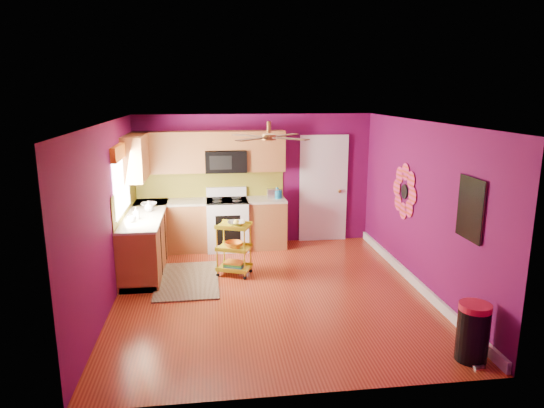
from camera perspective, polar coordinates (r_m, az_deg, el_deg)
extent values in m
plane|color=maroon|center=(7.31, -0.14, -10.36)|extent=(5.00, 5.00, 0.00)
cube|color=#5F0A46|center=(9.34, -2.06, 2.86)|extent=(4.50, 0.04, 2.50)
cube|color=#5F0A46|center=(4.55, 3.84, -8.37)|extent=(4.50, 0.04, 2.50)
cube|color=#5F0A46|center=(7.00, -18.74, -1.34)|extent=(0.04, 5.00, 2.50)
cube|color=#5F0A46|center=(7.52, 17.12, -0.25)|extent=(0.04, 5.00, 2.50)
cube|color=silver|center=(6.72, -0.15, 9.59)|extent=(4.50, 5.00, 0.04)
cube|color=white|center=(7.85, 16.34, -8.66)|extent=(0.05, 4.90, 0.14)
cube|color=brown|center=(8.45, -14.60, -4.27)|extent=(0.60, 2.30, 0.90)
cube|color=brown|center=(9.19, -7.14, -2.53)|extent=(2.80, 0.60, 0.90)
cube|color=beige|center=(8.32, -14.79, -1.18)|extent=(0.63, 2.30, 0.04)
cube|color=beige|center=(9.07, -7.22, 0.33)|extent=(2.80, 0.63, 0.04)
cube|color=black|center=(8.57, -14.45, -6.82)|extent=(0.54, 2.30, 0.10)
cube|color=black|center=(9.30, -7.07, -4.90)|extent=(2.80, 0.54, 0.10)
cube|color=white|center=(9.16, -5.26, -2.46)|extent=(0.76, 0.66, 0.92)
cube|color=black|center=(9.05, -5.32, 0.38)|extent=(0.76, 0.62, 0.03)
cube|color=white|center=(9.30, -5.40, 1.45)|extent=(0.76, 0.06, 0.18)
cube|color=black|center=(8.85, -5.18, -3.08)|extent=(0.45, 0.02, 0.55)
cube|color=brown|center=(9.08, -12.09, 5.96)|extent=(1.32, 0.33, 0.75)
cube|color=brown|center=(9.11, -0.80, 6.27)|extent=(0.72, 0.33, 0.75)
cube|color=brown|center=(9.03, -5.51, 7.46)|extent=(0.76, 0.33, 0.34)
cube|color=brown|center=(8.66, -15.62, 5.43)|extent=(0.33, 1.30, 0.75)
cube|color=black|center=(9.05, -5.45, 5.04)|extent=(0.76, 0.38, 0.40)
cube|color=#646616|center=(9.30, -7.28, 2.38)|extent=(2.80, 0.01, 0.51)
cube|color=#646616|center=(8.30, -16.88, 0.61)|extent=(0.01, 2.30, 0.51)
cube|color=white|center=(7.94, -17.32, 2.64)|extent=(0.03, 1.20, 1.00)
cube|color=orange|center=(7.87, -17.34, 6.02)|extent=(0.08, 1.35, 0.22)
cube|color=white|center=(9.57, 6.04, 1.68)|extent=(0.85, 0.04, 2.05)
cube|color=white|center=(9.55, 6.06, 1.66)|extent=(0.95, 0.02, 2.15)
sphere|color=#BF8C3F|center=(9.60, 7.97, 1.51)|extent=(0.07, 0.07, 0.07)
cylinder|color=black|center=(8.03, 15.30, 1.42)|extent=(0.01, 0.24, 0.24)
cube|color=teal|center=(6.23, 22.38, -0.53)|extent=(0.03, 0.52, 0.72)
cube|color=black|center=(6.23, 22.26, -0.53)|extent=(0.01, 0.56, 0.76)
cylinder|color=#BF8C3F|center=(6.92, -0.36, 9.03)|extent=(0.06, 0.06, 0.16)
cylinder|color=#BF8C3F|center=(6.93, -0.36, 7.88)|extent=(0.20, 0.20, 0.08)
cube|color=#4C2D19|center=(7.23, 1.52, 8.10)|extent=(0.47, 0.47, 0.01)
cube|color=#4C2D19|center=(7.17, -2.78, 8.04)|extent=(0.47, 0.47, 0.01)
cube|color=#4C2D19|center=(6.64, -2.40, 7.63)|extent=(0.47, 0.47, 0.01)
cube|color=#4C2D19|center=(6.70, 2.23, 7.69)|extent=(0.47, 0.47, 0.01)
cube|color=black|center=(7.84, -9.94, -8.82)|extent=(0.99, 1.59, 0.02)
cylinder|color=gold|center=(7.79, -6.50, -5.51)|extent=(0.02, 0.02, 0.80)
cylinder|color=gold|center=(7.64, -3.26, -5.82)|extent=(0.02, 0.02, 0.80)
cylinder|color=gold|center=(8.07, -5.67, -4.82)|extent=(0.02, 0.02, 0.80)
cylinder|color=gold|center=(7.92, -2.54, -5.10)|extent=(0.02, 0.02, 0.80)
sphere|color=black|center=(7.93, -6.42, -8.31)|extent=(0.06, 0.06, 0.06)
sphere|color=black|center=(7.78, -3.22, -8.67)|extent=(0.06, 0.06, 0.06)
sphere|color=black|center=(8.20, -5.61, -7.53)|extent=(0.06, 0.06, 0.06)
sphere|color=black|center=(8.06, -2.51, -7.86)|extent=(0.06, 0.06, 0.06)
cube|color=gold|center=(7.74, -4.55, -2.64)|extent=(0.62, 0.54, 0.03)
cube|color=gold|center=(7.85, -4.50, -5.21)|extent=(0.62, 0.54, 0.03)
cube|color=gold|center=(7.96, -4.46, -7.52)|extent=(0.62, 0.54, 0.03)
imported|color=beige|center=(7.71, -4.23, -2.31)|extent=(0.37, 0.37, 0.07)
sphere|color=yellow|center=(7.71, -4.23, -2.16)|extent=(0.09, 0.09, 0.09)
imported|color=orange|center=(7.83, -4.51, -4.79)|extent=(0.38, 0.38, 0.09)
cube|color=navy|center=(7.95, -4.46, -7.30)|extent=(0.36, 0.32, 0.04)
cube|color=#267233|center=(7.94, -4.47, -7.06)|extent=(0.36, 0.32, 0.03)
cube|color=orange|center=(7.92, -4.47, -6.85)|extent=(0.36, 0.32, 0.03)
cylinder|color=black|center=(5.95, 22.53, -14.05)|extent=(0.41, 0.41, 0.60)
cylinder|color=red|center=(5.81, 22.82, -11.11)|extent=(0.35, 0.35, 0.07)
cube|color=beige|center=(5.95, 23.13, -17.19)|extent=(0.13, 0.08, 0.03)
cylinder|color=#167AAA|center=(9.15, 0.61, 1.18)|extent=(0.18, 0.18, 0.16)
sphere|color=#167AAA|center=(9.12, 0.61, 1.79)|extent=(0.06, 0.06, 0.06)
cube|color=beige|center=(9.13, 0.13, 1.23)|extent=(0.22, 0.15, 0.18)
imported|color=#EA3F72|center=(7.94, -15.69, -1.06)|extent=(0.09, 0.09, 0.19)
imported|color=white|center=(8.39, -14.30, -0.24)|extent=(0.14, 0.14, 0.18)
imported|color=white|center=(8.75, -14.28, -0.09)|extent=(0.27, 0.27, 0.07)
imported|color=white|center=(7.79, -16.16, -1.71)|extent=(0.13, 0.13, 0.10)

